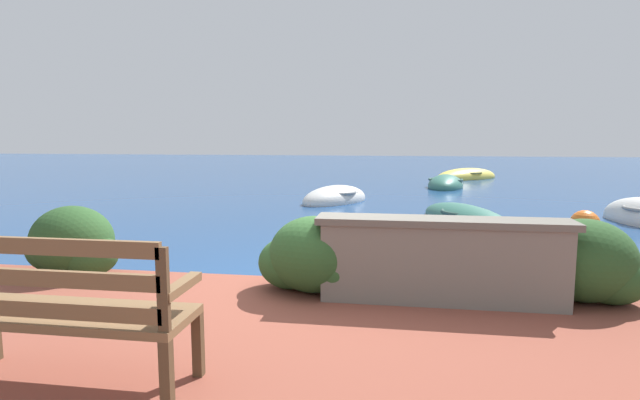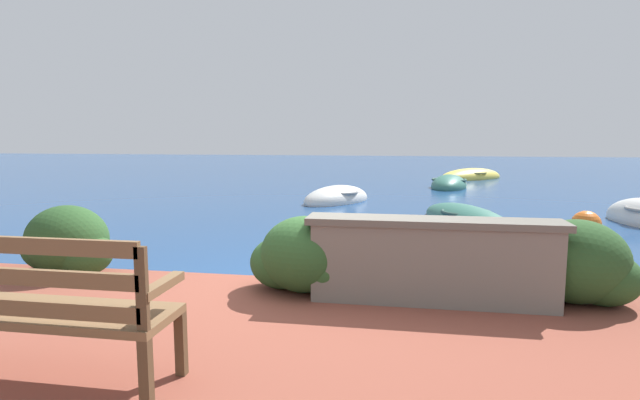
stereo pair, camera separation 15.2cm
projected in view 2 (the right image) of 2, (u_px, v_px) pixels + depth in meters
The scene contains 11 objects.
ground_plane at pixel (309, 299), 5.21m from camera, with size 80.00×80.00×0.00m.
park_bench at pixel (45, 306), 2.88m from camera, with size 1.48×0.48×0.93m.
stone_wall at pixel (432, 260), 4.38m from camera, with size 2.21×0.39×0.75m.
hedge_clump_far_left at pixel (67, 244), 5.35m from camera, with size 1.08×0.78×0.74m.
hedge_clump_left at pixel (304, 259), 4.71m from camera, with size 1.06×0.76×0.72m.
hedge_clump_centre at pixel (574, 266), 4.41m from camera, with size 1.09×0.79×0.74m.
rowboat_nearest at pixel (466, 220), 9.77m from camera, with size 2.03×3.04×0.62m.
rowboat_far at pixel (337, 200), 12.91m from camera, with size 2.08×2.53×0.76m.
rowboat_outer at pixel (449, 186), 16.56m from camera, with size 1.53×2.51×0.76m.
rowboat_distant at pixel (471, 177), 19.97m from camera, with size 3.21×3.10×0.76m.
mooring_buoy at pixel (586, 225), 9.02m from camera, with size 0.58×0.58×0.52m.
Camera 2 is at (0.97, -4.94, 1.68)m, focal length 28.00 mm.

